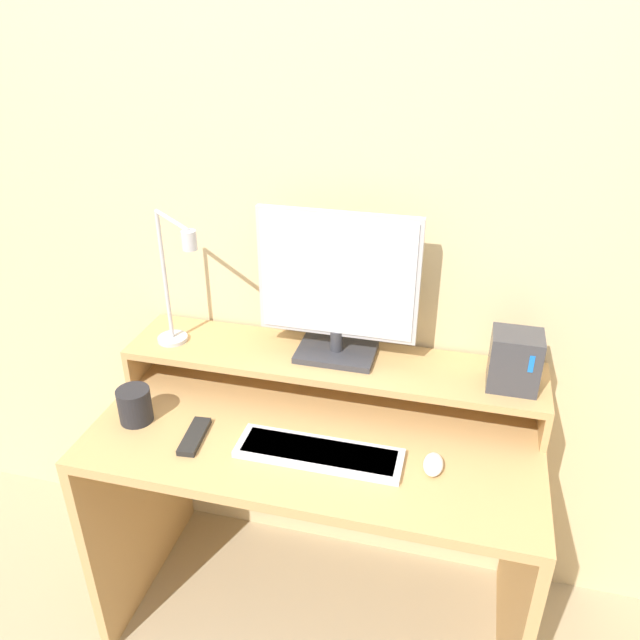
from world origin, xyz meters
The scene contains 10 objects.
wall_back centered at (0.00, 0.64, 1.25)m, with size 6.00×0.05×2.50m.
desk centered at (0.00, 0.30, 0.53)m, with size 1.22×0.60×0.75m.
monitor_shelf centered at (0.00, 0.48, 0.86)m, with size 1.22×0.25×0.12m.
monitor centered at (0.01, 0.50, 1.10)m, with size 0.45×0.16×0.43m.
desk_lamp centered at (-0.44, 0.42, 1.08)m, with size 0.22×0.19×0.41m.
router_dock centered at (0.50, 0.46, 0.96)m, with size 0.13×0.11×0.16m.
keyboard centered at (0.04, 0.20, 0.76)m, with size 0.43×0.12×0.02m.
mouse centered at (0.33, 0.22, 0.76)m, with size 0.05×0.09×0.03m.
remote_control centered at (-0.31, 0.18, 0.76)m, with size 0.06×0.15×0.02m.
mug centered at (-0.50, 0.22, 0.80)m, with size 0.09×0.09×0.10m.
Camera 1 is at (0.35, -1.02, 1.82)m, focal length 35.00 mm.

